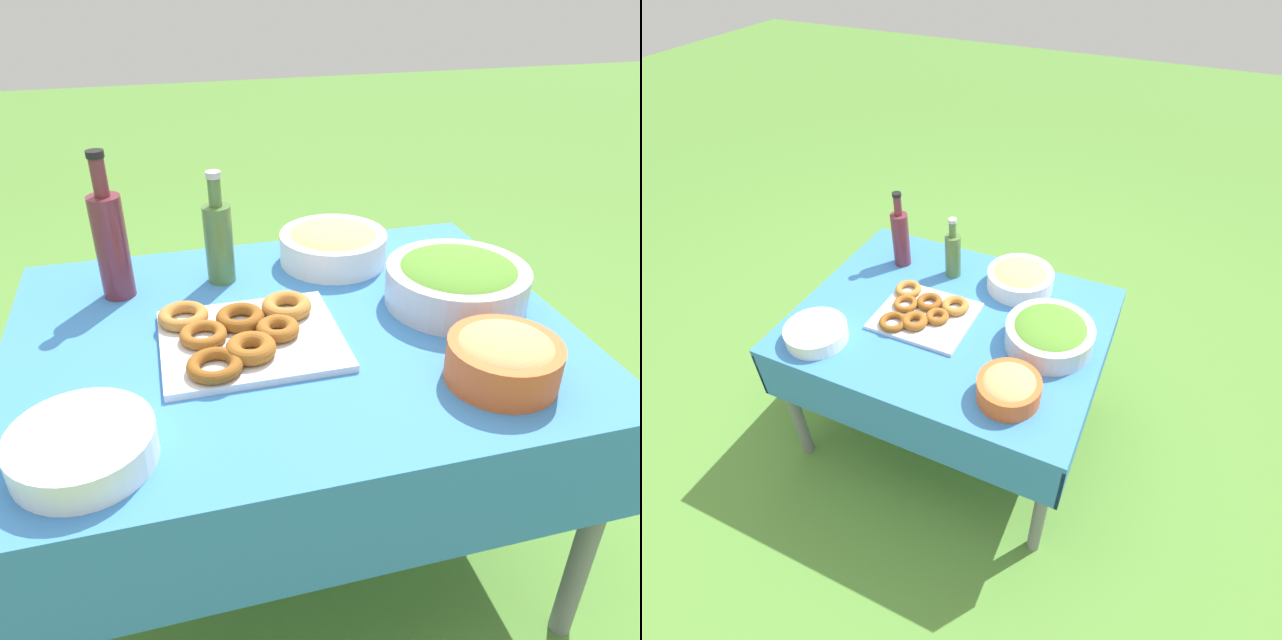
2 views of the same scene
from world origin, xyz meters
The scene contains 9 objects.
ground_plane centered at (0.00, 0.00, 0.00)m, with size 14.00×14.00×0.00m, color #568C38.
picnic_table centered at (0.00, 0.00, 0.59)m, with size 1.22×0.95×0.68m.
salad_bowl centered at (-0.40, -0.02, 0.74)m, with size 0.33×0.33×0.11m.
pasta_bowl centered at (-0.18, -0.31, 0.73)m, with size 0.28×0.28×0.10m.
donut_platter centered at (0.11, 0.03, 0.70)m, with size 0.40×0.36×0.05m.
plate_stack centered at (0.41, 0.32, 0.71)m, with size 0.24×0.24×0.06m.
olive_oil_bottle centered at (0.12, -0.27, 0.79)m, with size 0.07×0.07×0.28m.
wine_bottle centered at (0.36, -0.26, 0.82)m, with size 0.08×0.08×0.35m.
bread_bowl centered at (-0.35, 0.29, 0.74)m, with size 0.22×0.22×0.10m.
Camera 1 is at (0.24, 1.15, 1.40)m, focal length 35.00 mm.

